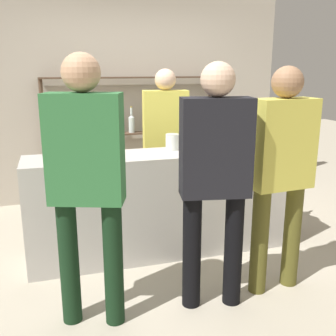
# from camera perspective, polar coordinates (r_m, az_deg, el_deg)

# --- Properties ---
(ground_plane) EXTENTS (16.00, 16.00, 0.00)m
(ground_plane) POSITION_cam_1_polar(r_m,az_deg,el_deg) (3.91, 0.00, -11.81)
(ground_plane) COLOR #B2A893
(bar_counter) EXTENTS (2.56, 0.51, 0.97)m
(bar_counter) POSITION_cam_1_polar(r_m,az_deg,el_deg) (3.72, 0.00, -5.08)
(bar_counter) COLOR #B7B2AD
(bar_counter) RESTS_ON ground_plane
(back_wall) EXTENTS (4.16, 0.12, 2.80)m
(back_wall) POSITION_cam_1_polar(r_m,az_deg,el_deg) (5.32, -5.79, 10.83)
(back_wall) COLOR #B2A899
(back_wall) RESTS_ON ground_plane
(back_shelf) EXTENTS (2.25, 0.18, 1.61)m
(back_shelf) POSITION_cam_1_polar(r_m,az_deg,el_deg) (5.17, -5.34, 7.14)
(back_shelf) COLOR #4C3828
(back_shelf) RESTS_ON ground_plane
(counter_bottle_0) EXTENTS (0.09, 0.09, 0.33)m
(counter_bottle_0) POSITION_cam_1_polar(r_m,az_deg,el_deg) (3.66, 6.55, 4.39)
(counter_bottle_0) COLOR silver
(counter_bottle_0) RESTS_ON bar_counter
(counter_bottle_1) EXTENTS (0.08, 0.08, 0.35)m
(counter_bottle_1) POSITION_cam_1_polar(r_m,az_deg,el_deg) (3.74, 2.20, 4.88)
(counter_bottle_1) COLOR black
(counter_bottle_1) RESTS_ON bar_counter
(counter_bottle_2) EXTENTS (0.09, 0.09, 0.34)m
(counter_bottle_2) POSITION_cam_1_polar(r_m,az_deg,el_deg) (4.16, 15.02, 5.28)
(counter_bottle_2) COLOR #0F1956
(counter_bottle_2) RESTS_ON bar_counter
(counter_bottle_3) EXTENTS (0.07, 0.07, 0.31)m
(counter_bottle_3) POSITION_cam_1_polar(r_m,az_deg,el_deg) (3.81, 11.57, 4.50)
(counter_bottle_3) COLOR black
(counter_bottle_3) RESTS_ON bar_counter
(counter_bottle_4) EXTENTS (0.08, 0.08, 0.33)m
(counter_bottle_4) POSITION_cam_1_polar(r_m,az_deg,el_deg) (3.51, -13.51, 3.67)
(counter_bottle_4) COLOR brown
(counter_bottle_4) RESTS_ON bar_counter
(wine_glass) EXTENTS (0.08, 0.08, 0.18)m
(wine_glass) POSITION_cam_1_polar(r_m,az_deg,el_deg) (3.53, 5.05, 4.17)
(wine_glass) COLOR silver
(wine_glass) RESTS_ON bar_counter
(ice_bucket) EXTENTS (0.21, 0.21, 0.22)m
(ice_bucket) POSITION_cam_1_polar(r_m,az_deg,el_deg) (3.96, 15.23, 4.54)
(ice_bucket) COLOR #B2B2B7
(ice_bucket) RESTS_ON bar_counter
(cork_jar) EXTENTS (0.12, 0.12, 0.15)m
(cork_jar) POSITION_cam_1_polar(r_m,az_deg,el_deg) (3.68, 0.62, 3.78)
(cork_jar) COLOR silver
(cork_jar) RESTS_ON bar_counter
(customer_left) EXTENTS (0.51, 0.35, 1.82)m
(customer_left) POSITION_cam_1_polar(r_m,az_deg,el_deg) (2.55, -11.75, -0.80)
(customer_left) COLOR black
(customer_left) RESTS_ON ground_plane
(server_behind_counter) EXTENTS (0.50, 0.26, 1.71)m
(server_behind_counter) POSITION_cam_1_polar(r_m,az_deg,el_deg) (4.31, -0.38, 4.71)
(server_behind_counter) COLOR brown
(server_behind_counter) RESTS_ON ground_plane
(customer_center) EXTENTS (0.51, 0.30, 1.77)m
(customer_center) POSITION_cam_1_polar(r_m,az_deg,el_deg) (2.73, 6.85, -0.38)
(customer_center) COLOR black
(customer_center) RESTS_ON ground_plane
(customer_right) EXTENTS (0.49, 0.25, 1.74)m
(customer_right) POSITION_cam_1_polar(r_m,az_deg,el_deg) (3.06, 16.13, 0.41)
(customer_right) COLOR brown
(customer_right) RESTS_ON ground_plane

